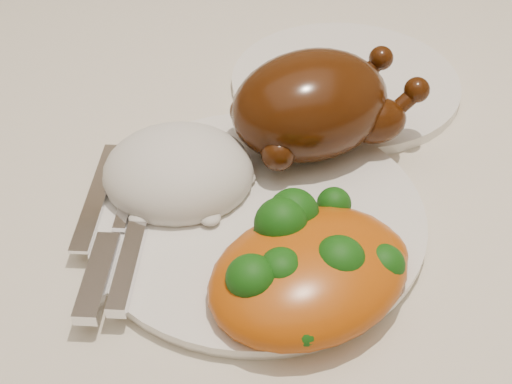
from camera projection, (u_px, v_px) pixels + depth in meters
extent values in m
cube|color=brown|center=(151.00, 198.00, 0.61)|extent=(1.60, 0.90, 0.04)
cube|color=beige|center=(148.00, 176.00, 0.59)|extent=(1.72, 1.02, 0.01)
cylinder|color=white|center=(256.00, 217.00, 0.54)|extent=(0.27, 0.27, 0.01)
cylinder|color=white|center=(345.00, 82.00, 0.68)|extent=(0.29, 0.29, 0.01)
ellipsoid|color=#3F1A06|center=(310.00, 105.00, 0.57)|extent=(0.15, 0.13, 0.08)
ellipsoid|color=#3F1A06|center=(301.00, 89.00, 0.56)|extent=(0.07, 0.06, 0.03)
ellipsoid|color=#3F1A06|center=(375.00, 120.00, 0.58)|extent=(0.05, 0.04, 0.04)
sphere|color=#3F1A06|center=(417.00, 90.00, 0.57)|extent=(0.02, 0.02, 0.02)
ellipsoid|color=#3F1A06|center=(342.00, 87.00, 0.61)|extent=(0.05, 0.04, 0.04)
sphere|color=#3F1A06|center=(381.00, 58.00, 0.61)|extent=(0.02, 0.02, 0.02)
sphere|color=#3F1A06|center=(278.00, 154.00, 0.55)|extent=(0.03, 0.03, 0.03)
sphere|color=#3F1A06|center=(246.00, 111.00, 0.59)|extent=(0.03, 0.03, 0.03)
ellipsoid|color=silver|center=(179.00, 173.00, 0.55)|extent=(0.13, 0.12, 0.06)
ellipsoid|color=#BF520C|center=(309.00, 274.00, 0.48)|extent=(0.18, 0.16, 0.05)
ellipsoid|color=#BF520C|center=(360.00, 255.00, 0.49)|extent=(0.07, 0.06, 0.03)
ellipsoid|color=#0E3A09|center=(293.00, 215.00, 0.50)|extent=(0.04, 0.04, 0.04)
ellipsoid|color=#0E3A09|center=(264.00, 303.00, 0.46)|extent=(0.03, 0.03, 0.02)
ellipsoid|color=#0E3A09|center=(281.00, 273.00, 0.46)|extent=(0.03, 0.03, 0.04)
ellipsoid|color=#0E3A09|center=(267.00, 249.00, 0.49)|extent=(0.04, 0.04, 0.03)
ellipsoid|color=#0E3A09|center=(281.00, 268.00, 0.46)|extent=(0.03, 0.03, 0.02)
ellipsoid|color=#0E3A09|center=(281.00, 224.00, 0.49)|extent=(0.04, 0.04, 0.04)
ellipsoid|color=#0E3A09|center=(304.00, 331.00, 0.44)|extent=(0.02, 0.02, 0.02)
ellipsoid|color=#0E3A09|center=(322.00, 260.00, 0.48)|extent=(0.04, 0.04, 0.04)
ellipsoid|color=#0E3A09|center=(251.00, 278.00, 0.45)|extent=(0.03, 0.03, 0.03)
ellipsoid|color=#0E3A09|center=(339.00, 262.00, 0.47)|extent=(0.04, 0.04, 0.03)
ellipsoid|color=#0E3A09|center=(383.00, 265.00, 0.47)|extent=(0.03, 0.03, 0.03)
ellipsoid|color=#0E3A09|center=(334.00, 204.00, 0.52)|extent=(0.03, 0.03, 0.03)
cube|color=silver|center=(97.00, 195.00, 0.55)|extent=(0.04, 0.12, 0.00)
cube|color=silver|center=(98.00, 277.00, 0.48)|extent=(0.03, 0.08, 0.01)
cube|color=silver|center=(128.00, 267.00, 0.49)|extent=(0.03, 0.08, 0.01)
cube|color=silver|center=(124.00, 191.00, 0.55)|extent=(0.03, 0.09, 0.00)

